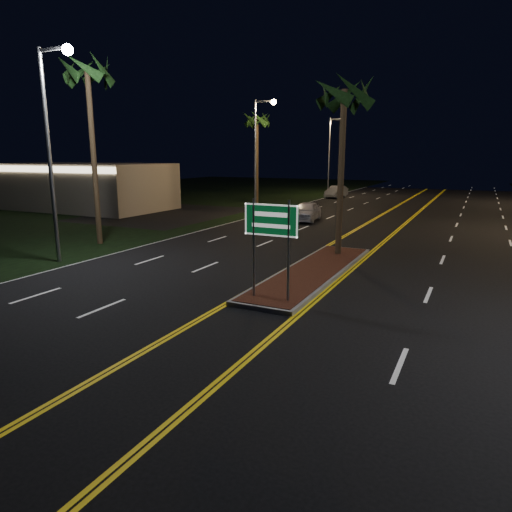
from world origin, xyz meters
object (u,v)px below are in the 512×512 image
Objects in this scene: streetlight_left_mid at (260,143)px; car_far at (336,191)px; median_island at (313,271)px; car_near at (306,210)px; commercial_building at (85,186)px; streetlight_left_near at (53,131)px; palm_left_far at (257,120)px; highway_sign at (271,230)px; streetlight_left_far at (332,147)px; palm_left_near at (87,74)px; palm_median at (344,95)px.

streetlight_left_mid is 17.59m from car_far.
median_island is 15.40m from car_near.
streetlight_left_mid is (15.39, 4.01, 3.65)m from commercial_building.
palm_left_far is (-2.19, 24.00, 2.09)m from streetlight_left_near.
streetlight_left_far reaches higher than highway_sign.
highway_sign is 0.21× the size of commercial_building.
car_near is (20.47, 1.36, -1.19)m from commercial_building.
highway_sign is 39.11m from car_far.
highway_sign is 14.92m from palm_left_near.
streetlight_left_mid is (-10.61, 17.00, 5.57)m from median_island.
streetlight_left_near reaches higher than car_far.
palm_left_far reaches higher than commercial_building.
palm_median is at bearing -51.83° from streetlight_left_mid.
palm_left_near reaches higher than streetlight_left_mid.
palm_median is at bearing 90.00° from highway_sign.
highway_sign is at bearing -63.08° from palm_left_far.
commercial_building is at bearing 153.45° from median_island.
commercial_building is 16.47m from palm_left_far.
palm_median is (10.61, 6.50, 1.62)m from streetlight_left_near.
highway_sign is at bearing -6.47° from streetlight_left_near.
streetlight_left_mid is 1.95× the size of car_far.
streetlight_left_far is 16.28m from palm_left_far.
palm_left_near is at bearing -168.69° from palm_median.
palm_median is 0.85× the size of palm_left_near.
commercial_building reaches higher than median_island.
median_island is 15.20m from palm_left_near.
streetlight_left_near is at bearing -148.51° from palm_median.
commercial_building is at bearing -122.65° from streetlight_left_far.
streetlight_left_mid is 1.00× the size of streetlight_left_far.
palm_left_near is (-12.50, 5.20, 6.28)m from highway_sign.
highway_sign is 0.36× the size of streetlight_left_far.
car_far reaches higher than median_island.
streetlight_left_far is at bearing 104.44° from highway_sign.
streetlight_left_near is 24.19m from palm_left_far.
highway_sign is at bearing -71.42° from car_far.
palm_left_far is (13.20, 8.01, 5.74)m from commercial_building.
streetlight_left_far is (0.00, 40.00, 0.00)m from streetlight_left_near.
palm_median is 13.79m from car_near.
car_near is at bearing 106.59° from highway_sign.
palm_left_far is at bearing 95.21° from streetlight_left_near.
streetlight_left_near is at bearing -113.97° from car_near.
palm_left_near reaches higher than streetlight_left_far.
palm_left_near is 20.02m from palm_left_far.
palm_left_near is (-1.89, 4.00, 3.02)m from streetlight_left_near.
streetlight_left_near is at bearing -90.00° from streetlight_left_far.
median_island is 20.80m from streetlight_left_mid.
palm_left_far is (-2.19, 4.00, 2.09)m from streetlight_left_mid.
palm_left_near is (-1.89, -16.00, 3.02)m from streetlight_left_mid.
streetlight_left_far reaches higher than median_island.
car_near is 1.06× the size of car_far.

